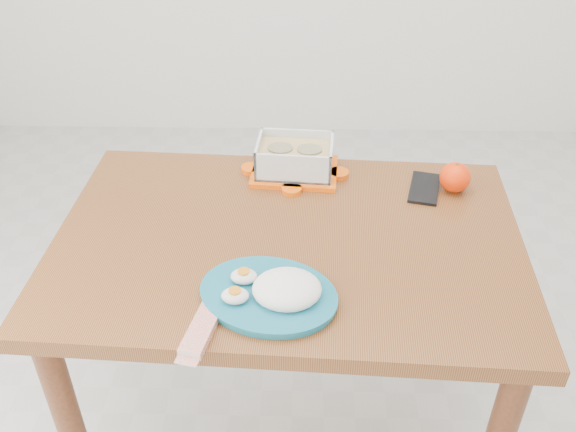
{
  "coord_description": "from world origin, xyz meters",
  "views": [
    {
      "loc": [
        -0.08,
        -1.32,
        1.65
      ],
      "look_at": [
        -0.11,
        -0.17,
        0.81
      ],
      "focal_mm": 40.0,
      "sensor_mm": 36.0,
      "label": 1
    }
  ],
  "objects_px": {
    "food_container": "(295,158)",
    "rice_plate": "(274,291)",
    "dining_table": "(288,275)",
    "smartphone": "(424,188)",
    "orange_fruit": "(455,177)"
  },
  "relations": [
    {
      "from": "dining_table",
      "to": "rice_plate",
      "type": "height_order",
      "value": "rice_plate"
    },
    {
      "from": "smartphone",
      "to": "orange_fruit",
      "type": "bearing_deg",
      "value": 12.49
    },
    {
      "from": "dining_table",
      "to": "food_container",
      "type": "xyz_separation_m",
      "value": [
        0.01,
        0.27,
        0.16
      ]
    },
    {
      "from": "dining_table",
      "to": "smartphone",
      "type": "height_order",
      "value": "smartphone"
    },
    {
      "from": "food_container",
      "to": "smartphone",
      "type": "xyz_separation_m",
      "value": [
        0.33,
        -0.07,
        -0.04
      ]
    },
    {
      "from": "orange_fruit",
      "to": "food_container",
      "type": "bearing_deg",
      "value": 169.97
    },
    {
      "from": "orange_fruit",
      "to": "rice_plate",
      "type": "distance_m",
      "value": 0.6
    },
    {
      "from": "orange_fruit",
      "to": "rice_plate",
      "type": "xyz_separation_m",
      "value": [
        -0.44,
        -0.41,
        -0.01
      ]
    },
    {
      "from": "food_container",
      "to": "orange_fruit",
      "type": "xyz_separation_m",
      "value": [
        0.4,
        -0.07,
        -0.01
      ]
    },
    {
      "from": "dining_table",
      "to": "food_container",
      "type": "bearing_deg",
      "value": 90.59
    },
    {
      "from": "food_container",
      "to": "rice_plate",
      "type": "bearing_deg",
      "value": -89.77
    },
    {
      "from": "dining_table",
      "to": "rice_plate",
      "type": "relative_size",
      "value": 3.14
    },
    {
      "from": "food_container",
      "to": "smartphone",
      "type": "bearing_deg",
      "value": -7.54
    },
    {
      "from": "food_container",
      "to": "rice_plate",
      "type": "xyz_separation_m",
      "value": [
        -0.03,
        -0.48,
        -0.02
      ]
    },
    {
      "from": "food_container",
      "to": "orange_fruit",
      "type": "relative_size",
      "value": 3.04
    }
  ]
}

